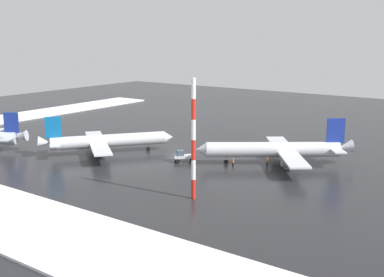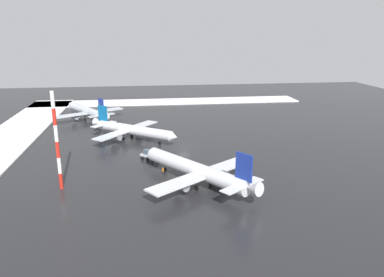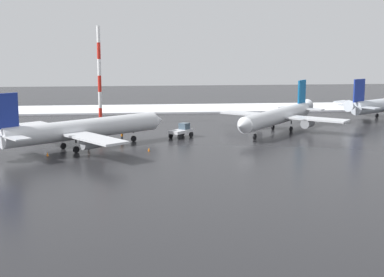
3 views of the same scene
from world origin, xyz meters
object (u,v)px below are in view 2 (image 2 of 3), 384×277
ground_crew_by_nose_gear (187,179)px  pushback_tug (149,155)px  airplane_parked_portside (132,130)px  antenna_mast (57,142)px  traffic_cone_near_nose (201,165)px  traffic_cone_mid_line (225,191)px  airplane_foreground_jet (87,111)px  airplane_parked_starboard (197,170)px  ground_crew_beside_wing (163,171)px

ground_crew_by_nose_gear → pushback_tug: bearing=32.8°
airplane_parked_portside → pushback_tug: size_ratio=5.20×
antenna_mast → ground_crew_by_nose_gear: bearing=88.8°
pushback_tug → traffic_cone_near_nose: (6.10, 11.91, -1.01)m
traffic_cone_near_nose → traffic_cone_mid_line: size_ratio=1.00×
traffic_cone_near_nose → traffic_cone_mid_line: 15.29m
airplane_foreground_jet → pushback_tug: size_ratio=5.51×
airplane_parked_starboard → airplane_parked_portside: airplane_parked_starboard is taller
ground_crew_beside_wing → airplane_foreground_jet: bearing=114.6°
airplane_parked_starboard → airplane_foreground_jet: bearing=-10.7°
antenna_mast → traffic_cone_near_nose: size_ratio=35.67×
pushback_tug → antenna_mast: antenna_mast is taller
airplane_parked_portside → traffic_cone_near_nose: size_ratio=45.85×
pushback_tug → ground_crew_by_nose_gear: pushback_tug is taller
airplane_parked_starboard → traffic_cone_near_nose: size_ratio=50.41×
airplane_parked_portside → ground_crew_beside_wing: bearing=-37.8°
airplane_parked_portside → traffic_cone_near_nose: bearing=-18.0°
traffic_cone_near_nose → antenna_mast: bearing=-73.1°
pushback_tug → traffic_cone_near_nose: bearing=-163.6°
airplane_parked_portside → airplane_foreground_jet: bearing=157.8°
airplane_parked_portside → antenna_mast: 36.64m
airplane_parked_portside → pushback_tug: bearing=-38.2°
traffic_cone_mid_line → traffic_cone_near_nose: bearing=-171.6°
antenna_mast → traffic_cone_near_nose: (-9.04, 29.67, -9.53)m
airplane_parked_starboard → pushback_tug: 19.31m
airplane_foreground_jet → traffic_cone_near_nose: 62.42m
airplane_parked_starboard → pushback_tug: size_ratio=5.71×
traffic_cone_near_nose → traffic_cone_mid_line: (15.13, 2.23, 0.00)m
airplane_foreground_jet → ground_crew_beside_wing: airplane_foreground_jet is taller
ground_crew_by_nose_gear → antenna_mast: antenna_mast is taller
pushback_tug → antenna_mast: bearing=83.9°
ground_crew_beside_wing → ground_crew_by_nose_gear: (5.24, 4.74, 0.00)m
pushback_tug → traffic_cone_mid_line: size_ratio=8.82×
ground_crew_beside_wing → antenna_mast: 22.84m
airplane_parked_starboard → ground_crew_beside_wing: size_ratio=16.21×
pushback_tug → ground_crew_by_nose_gear: size_ratio=2.84×
airplane_foreground_jet → traffic_cone_mid_line: (68.24, 34.90, -2.68)m
airplane_foreground_jet → traffic_cone_near_nose: (53.12, 32.67, -2.68)m
airplane_parked_starboard → pushback_tug: airplane_parked_starboard is taller
pushback_tug → ground_crew_beside_wing: pushback_tug is taller
airplane_parked_starboard → ground_crew_beside_wing: (-6.38, -6.57, -2.20)m
airplane_foreground_jet → traffic_cone_near_nose: size_ratio=48.64×
airplane_foreground_jet → airplane_parked_starboard: bearing=172.9°
pushback_tug → ground_crew_by_nose_gear: (15.66, 7.50, -0.31)m
ground_crew_by_nose_gear → antenna_mast: (-0.52, -25.26, 8.84)m
pushback_tug → airplane_foreground_jet: bearing=-22.7°
airplane_foreground_jet → ground_crew_beside_wing: (57.44, 23.53, -1.98)m
ground_crew_by_nose_gear → traffic_cone_mid_line: (5.57, 6.64, -0.70)m
airplane_foreground_jet → ground_crew_beside_wing: bearing=170.0°
ground_crew_beside_wing → traffic_cone_near_nose: size_ratio=3.11×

